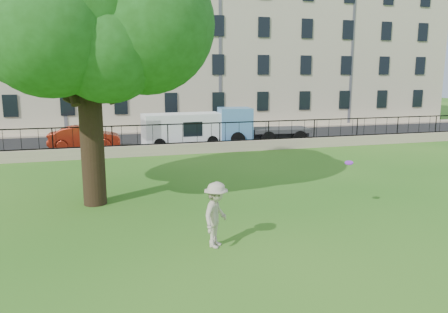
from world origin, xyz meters
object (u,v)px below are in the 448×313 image
object	(u,v)px
white_van	(182,130)
blue_truck	(262,125)
man	(216,215)
red_sedan	(85,137)
tree	(80,6)
frisbee	(349,163)

from	to	relation	value
white_van	blue_truck	distance (m)	5.18
man	white_van	bearing A→B (deg)	29.08
red_sedan	blue_truck	distance (m)	11.07
white_van	blue_truck	world-z (taller)	blue_truck
tree	man	bearing A→B (deg)	-57.20
red_sedan	white_van	world-z (taller)	white_van
man	red_sedan	world-z (taller)	man
white_van	blue_truck	bearing A→B (deg)	-7.05
frisbee	red_sedan	distance (m)	17.50
frisbee	blue_truck	bearing A→B (deg)	80.06
tree	red_sedan	world-z (taller)	tree
man	white_van	size ratio (longest dim) A/B	0.36
red_sedan	white_van	size ratio (longest dim) A/B	0.86
man	frisbee	bearing A→B (deg)	-34.20
white_van	tree	bearing A→B (deg)	-119.32
man	white_van	world-z (taller)	white_van
blue_truck	frisbee	bearing A→B (deg)	-93.38
frisbee	blue_truck	xyz separation A→B (m)	(2.50, 14.26, -0.47)
man	white_van	xyz separation A→B (m)	(2.21, 16.22, 0.15)
man	blue_truck	size ratio (longest dim) A/B	0.31
tree	man	distance (m)	8.17
red_sedan	tree	bearing A→B (deg)	-175.50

